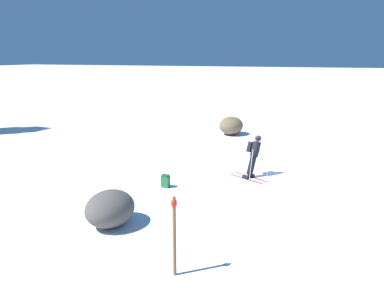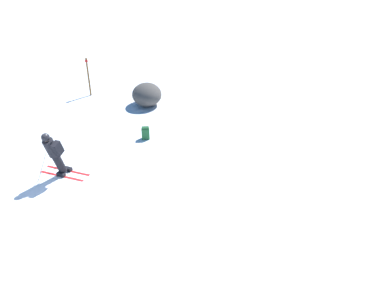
% 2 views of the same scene
% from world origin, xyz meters
% --- Properties ---
extents(ground_plane, '(300.00, 300.00, 0.00)m').
position_xyz_m(ground_plane, '(0.00, 0.00, 0.00)').
color(ground_plane, white).
extents(skier, '(1.52, 1.71, 1.78)m').
position_xyz_m(skier, '(-0.57, -0.13, 0.97)').
color(skier, red).
rests_on(skier, ground).
extents(spare_backpack, '(0.23, 0.31, 0.50)m').
position_xyz_m(spare_backpack, '(-3.07, 2.78, 0.24)').
color(spare_backpack, '#236633').
rests_on(spare_backpack, ground).
extents(exposed_boulder_1, '(1.64, 1.39, 1.06)m').
position_xyz_m(exposed_boulder_1, '(-6.66, 2.98, 0.53)').
color(exposed_boulder_1, '#4C4742').
rests_on(exposed_boulder_1, ground).
extents(trail_marker, '(0.13, 0.13, 1.93)m').
position_xyz_m(trail_marker, '(-8.43, 0.16, 1.06)').
color(trail_marker, brown).
rests_on(trail_marker, ground).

